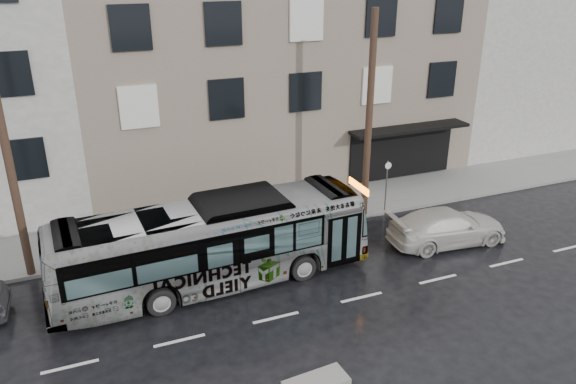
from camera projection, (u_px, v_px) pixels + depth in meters
name	position (u px, v px, depth m)	size (l,w,h in m)	color
ground	(252.00, 280.00, 20.62)	(120.00, 120.00, 0.00)	black
sidewalk	(216.00, 224.00, 24.78)	(90.00, 3.60, 0.15)	gray
building_taupe	(262.00, 64.00, 31.08)	(20.00, 12.00, 11.00)	gray
building_filler	(530.00, 38.00, 37.44)	(18.00, 12.00, 12.00)	beige
utility_pole_front	(369.00, 118.00, 23.89)	(0.30, 0.30, 9.00)	#442D22
utility_pole_rear	(8.00, 159.00, 19.06)	(0.30, 0.30, 9.00)	#442D22
sign_post	(386.00, 186.00, 25.54)	(0.06, 0.06, 2.40)	slate
bus	(213.00, 244.00, 19.88)	(2.67, 11.43, 3.18)	#B2B2B2
white_sedan	(447.00, 227.00, 23.09)	(2.04, 5.02, 1.46)	beige
slush_pile	(316.00, 383.00, 15.53)	(1.80, 0.80, 0.18)	gray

